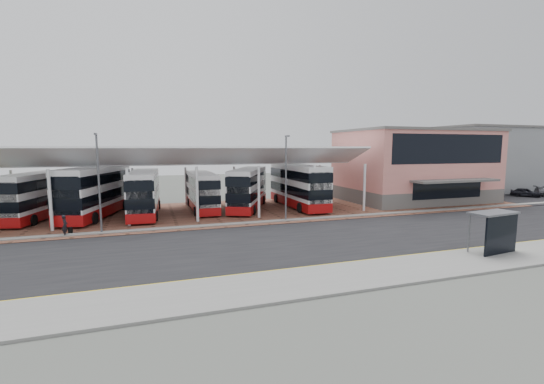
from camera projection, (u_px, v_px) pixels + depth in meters
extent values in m
plane|color=#494C46|center=(290.00, 238.00, 28.05)|extent=(140.00, 140.00, 0.00)
cube|color=black|center=(295.00, 241.00, 27.11)|extent=(120.00, 14.00, 0.02)
cube|color=brown|center=(265.00, 209.00, 40.91)|extent=(72.00, 16.00, 0.06)
cube|color=slate|center=(352.00, 276.00, 19.58)|extent=(120.00, 4.00, 0.14)
cube|color=slate|center=(266.00, 222.00, 33.87)|extent=(120.00, 0.80, 0.14)
cube|color=#F8D500|center=(334.00, 265.00, 21.46)|extent=(120.00, 0.12, 0.01)
cube|color=#F8D500|center=(332.00, 264.00, 21.74)|extent=(120.00, 0.12, 0.01)
cylinder|color=white|center=(12.00, 192.00, 38.48)|extent=(0.26, 0.26, 4.60)
cylinder|color=white|center=(50.00, 201.00, 30.01)|extent=(0.26, 0.26, 5.20)
cylinder|color=white|center=(76.00, 190.00, 40.39)|extent=(0.26, 0.26, 4.60)
cylinder|color=white|center=(128.00, 197.00, 31.91)|extent=(0.26, 0.26, 5.20)
cylinder|color=white|center=(133.00, 188.00, 42.29)|extent=(0.26, 0.26, 4.60)
cylinder|color=white|center=(197.00, 195.00, 33.82)|extent=(0.26, 0.26, 5.20)
cylinder|color=white|center=(186.00, 186.00, 44.20)|extent=(0.26, 0.26, 4.60)
cylinder|color=white|center=(259.00, 192.00, 35.73)|extent=(0.26, 0.26, 5.20)
cylinder|color=white|center=(234.00, 184.00, 46.11)|extent=(0.26, 0.26, 4.60)
cylinder|color=white|center=(314.00, 190.00, 37.63)|extent=(0.26, 0.26, 5.20)
cylinder|color=white|center=(279.00, 183.00, 48.01)|extent=(0.26, 0.26, 4.60)
cylinder|color=white|center=(364.00, 188.00, 39.54)|extent=(0.26, 0.26, 5.20)
cylinder|color=white|center=(320.00, 182.00, 49.92)|extent=(0.26, 0.26, 4.60)
cube|color=white|center=(193.00, 156.00, 35.47)|extent=(37.00, 4.95, 1.95)
cube|color=white|center=(188.00, 157.00, 40.76)|extent=(37.00, 7.12, 1.43)
cube|color=#5D5B58|center=(412.00, 193.00, 48.41)|extent=(18.00, 12.00, 1.80)
cube|color=#E3887F|center=(414.00, 159.00, 47.87)|extent=(18.00, 12.00, 7.20)
cube|color=black|center=(449.00, 149.00, 42.15)|extent=(16.00, 0.25, 3.40)
cube|color=black|center=(447.00, 189.00, 42.72)|extent=(10.00, 0.25, 2.20)
cube|color=#5D5B58|center=(455.00, 181.00, 41.55)|extent=(11.00, 2.40, 0.25)
cube|color=#5D5B58|center=(415.00, 131.00, 47.42)|extent=(18.40, 12.40, 0.30)
cube|color=gray|center=(490.00, 159.00, 65.27)|extent=(30.00, 20.00, 10.00)
cube|color=#5D5B58|center=(492.00, 130.00, 64.65)|extent=(30.50, 20.50, 0.30)
cylinder|color=#55575D|center=(99.00, 185.00, 29.04)|extent=(0.16, 0.16, 8.00)
cube|color=#55575D|center=(96.00, 134.00, 28.27)|extent=(0.15, 0.90, 0.15)
cylinder|color=#55575D|center=(286.00, 179.00, 34.12)|extent=(0.16, 0.16, 8.00)
cube|color=#55575D|center=(287.00, 136.00, 33.36)|extent=(0.15, 0.90, 0.15)
cube|color=white|center=(38.00, 194.00, 35.33)|extent=(4.91, 11.15, 4.25)
cube|color=#9D0B0C|center=(40.00, 212.00, 35.54)|extent=(4.96, 11.20, 0.89)
cube|color=black|center=(39.00, 199.00, 35.38)|extent=(4.96, 11.20, 0.94)
cube|color=black|center=(37.00, 183.00, 35.19)|extent=(4.96, 11.20, 0.94)
cube|color=black|center=(3.00, 204.00, 30.02)|extent=(2.19, 0.61, 3.56)
cylinder|color=black|center=(4.00, 221.00, 32.00)|extent=(0.50, 1.03, 0.99)
cylinder|color=black|center=(33.00, 220.00, 32.23)|extent=(0.50, 1.03, 0.99)
cylinder|color=black|center=(45.00, 208.00, 38.88)|extent=(0.50, 1.03, 0.99)
cylinder|color=black|center=(69.00, 207.00, 39.11)|extent=(0.50, 1.03, 0.99)
cube|color=white|center=(96.00, 190.00, 36.37)|extent=(5.94, 12.37, 4.72)
cube|color=#9D0B0C|center=(97.00, 209.00, 36.60)|extent=(6.00, 12.43, 0.99)
cube|color=black|center=(96.00, 195.00, 36.42)|extent=(6.00, 12.43, 1.04)
cube|color=black|center=(95.00, 178.00, 36.21)|extent=(6.00, 12.43, 1.04)
cube|color=black|center=(65.00, 200.00, 30.44)|extent=(2.41, 0.78, 3.95)
cylinder|color=black|center=(63.00, 218.00, 32.72)|extent=(0.60, 1.14, 1.10)
cylinder|color=black|center=(94.00, 218.00, 32.85)|extent=(0.60, 1.14, 1.10)
cylinder|color=black|center=(99.00, 205.00, 40.38)|extent=(0.60, 1.14, 1.10)
cylinder|color=black|center=(125.00, 205.00, 40.52)|extent=(0.60, 1.14, 1.10)
cube|color=white|center=(144.00, 192.00, 37.03)|extent=(3.14, 11.04, 4.27)
cube|color=#9D0B0C|center=(145.00, 209.00, 37.24)|extent=(3.18, 11.08, 0.89)
cube|color=black|center=(145.00, 196.00, 37.08)|extent=(3.18, 11.08, 0.94)
cube|color=black|center=(144.00, 181.00, 36.89)|extent=(3.18, 11.08, 0.94)
cube|color=black|center=(140.00, 200.00, 31.86)|extent=(2.23, 0.23, 3.57)
cylinder|color=black|center=(128.00, 217.00, 33.59)|extent=(0.34, 1.01, 0.99)
cylinder|color=black|center=(156.00, 216.00, 34.23)|extent=(0.34, 1.01, 0.99)
cylinder|color=black|center=(136.00, 206.00, 40.28)|extent=(0.34, 1.01, 0.99)
cylinder|color=black|center=(159.00, 205.00, 40.92)|extent=(0.34, 1.01, 0.99)
cube|color=white|center=(202.00, 190.00, 40.10)|extent=(2.29, 10.07, 3.94)
cube|color=#9D0B0C|center=(202.00, 205.00, 40.29)|extent=(2.33, 10.11, 0.82)
cube|color=black|center=(202.00, 194.00, 40.15)|extent=(2.33, 10.11, 0.87)
cube|color=black|center=(202.00, 181.00, 39.97)|extent=(2.33, 10.11, 0.87)
cube|color=black|center=(209.00, 197.00, 35.42)|extent=(2.06, 0.09, 3.30)
cylinder|color=black|center=(195.00, 211.00, 36.92)|extent=(0.26, 0.92, 0.92)
cylinder|color=black|center=(218.00, 210.00, 37.64)|extent=(0.26, 0.92, 0.92)
cylinder|color=black|center=(189.00, 202.00, 42.98)|extent=(0.26, 0.92, 0.92)
cylinder|color=black|center=(208.00, 201.00, 43.71)|extent=(0.26, 0.92, 0.92)
cube|color=white|center=(248.00, 188.00, 40.97)|extent=(6.98, 11.01, 4.30)
cube|color=#9D0B0C|center=(248.00, 203.00, 41.18)|extent=(7.03, 11.06, 0.90)
cube|color=black|center=(248.00, 192.00, 41.03)|extent=(7.03, 11.06, 0.95)
cube|color=black|center=(248.00, 178.00, 40.83)|extent=(7.03, 11.06, 0.95)
cube|color=black|center=(238.00, 195.00, 35.61)|extent=(2.07, 1.06, 3.60)
cylinder|color=black|center=(230.00, 209.00, 37.88)|extent=(0.68, 1.02, 1.00)
cylinder|color=black|center=(254.00, 210.00, 37.59)|extent=(0.68, 1.02, 1.00)
cylinder|color=black|center=(243.00, 200.00, 44.82)|extent=(0.68, 1.02, 1.00)
cylinder|color=black|center=(263.00, 200.00, 44.53)|extent=(0.68, 1.02, 1.00)
cube|color=white|center=(298.00, 185.00, 42.33)|extent=(2.71, 11.88, 4.64)
cube|color=#9D0B0C|center=(298.00, 201.00, 42.56)|extent=(2.76, 11.92, 0.97)
cube|color=black|center=(298.00, 189.00, 42.39)|extent=(2.76, 11.92, 1.03)
cube|color=black|center=(298.00, 174.00, 42.18)|extent=(2.76, 11.92, 1.03)
cube|color=black|center=(321.00, 191.00, 36.81)|extent=(2.43, 0.11, 3.89)
cylinder|color=black|center=(300.00, 208.00, 38.58)|extent=(0.30, 1.08, 1.08)
cylinder|color=black|center=(323.00, 206.00, 39.44)|extent=(0.30, 1.08, 1.08)
cylinder|color=black|center=(276.00, 198.00, 45.72)|extent=(0.30, 1.08, 1.08)
cylinder|color=black|center=(296.00, 197.00, 46.58)|extent=(0.30, 1.08, 1.08)
imported|color=black|center=(65.00, 225.00, 28.41)|extent=(0.42, 0.62, 1.67)
cube|color=black|center=(70.00, 231.00, 29.13)|extent=(0.32, 0.23, 0.55)
imported|color=black|center=(525.00, 192.00, 51.17)|extent=(3.36, 3.82, 1.25)
cube|color=black|center=(501.00, 235.00, 23.25)|extent=(3.03, 0.48, 2.53)
cube|color=#55575D|center=(493.00, 213.00, 23.64)|extent=(3.40, 1.89, 0.12)
cylinder|color=#55575D|center=(469.00, 233.00, 23.74)|extent=(0.11, 0.11, 2.53)
cylinder|color=#55575D|center=(497.00, 229.00, 24.95)|extent=(0.11, 0.11, 2.53)
cube|color=beige|center=(507.00, 232.00, 24.51)|extent=(0.28, 1.12, 2.02)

